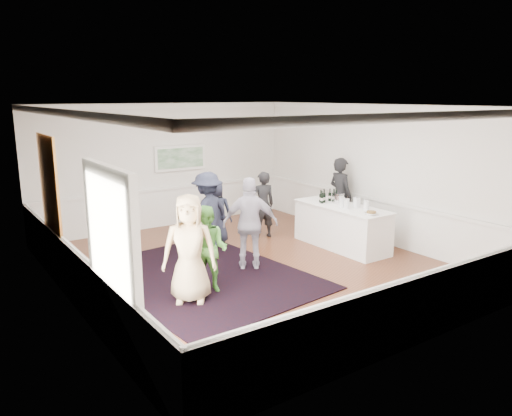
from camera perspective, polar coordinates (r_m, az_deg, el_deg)
floor at (r=10.17m, az=-0.49°, el=-6.70°), size 8.00×8.00×0.00m
ceiling at (r=9.59m, az=-0.53°, el=11.64°), size 7.00×8.00×0.02m
wall_left at (r=8.36m, az=-20.82°, el=-0.44°), size 0.02×8.00×3.20m
wall_right at (r=12.04m, az=13.48°, el=3.87°), size 0.02×8.00×3.20m
wall_back at (r=13.22m, az=-10.27°, el=4.79°), size 7.00×0.02×3.20m
wall_front at (r=6.89m, az=18.43°, el=-2.96°), size 7.00×0.02×3.20m
wainscoting at (r=10.02m, az=-0.50°, el=-4.00°), size 7.00×8.00×1.00m
mirror at (r=9.58m, az=-22.53°, el=2.24°), size 0.05×1.25×1.85m
doorway at (r=6.65m, az=-16.24°, el=-5.02°), size 0.10×1.78×2.56m
landscape_painting at (r=13.32m, az=-8.63°, el=5.69°), size 1.44×0.06×0.66m
area_rug at (r=9.66m, az=-6.10°, el=-7.78°), size 3.73×4.65×0.02m
serving_table at (r=11.47m, az=9.76°, el=-2.08°), size 0.90×2.38×0.97m
bartender at (r=12.50m, az=9.61°, el=1.36°), size 0.46×0.70×1.91m
guest_tan at (r=8.32m, az=-7.63°, el=-4.63°), size 1.07×0.97×1.84m
guest_green at (r=8.76m, az=-5.54°, el=-4.72°), size 0.92×0.95×1.53m
guest_lilac at (r=9.80m, az=-0.65°, el=-1.81°), size 1.16×0.96×1.85m
guest_dark_a at (r=10.83m, az=-5.54°, el=-0.59°), size 1.30×0.97×1.80m
guest_dark_b at (r=12.03m, az=0.78°, el=0.38°), size 0.67×0.52×1.62m
guest_navy at (r=11.62m, az=-4.58°, el=-0.43°), size 0.86×0.82×1.49m
wine_bottles at (r=11.68m, az=8.24°, el=1.44°), size 0.47×0.33×0.31m
juice_pitchers at (r=11.11m, az=11.09°, el=0.56°), size 0.40×0.64×0.24m
ice_bucket at (r=11.54m, az=9.43°, el=1.05°), size 0.26×0.26×0.25m
nut_bowl at (r=10.60m, az=13.04°, el=-0.57°), size 0.27×0.27×0.07m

